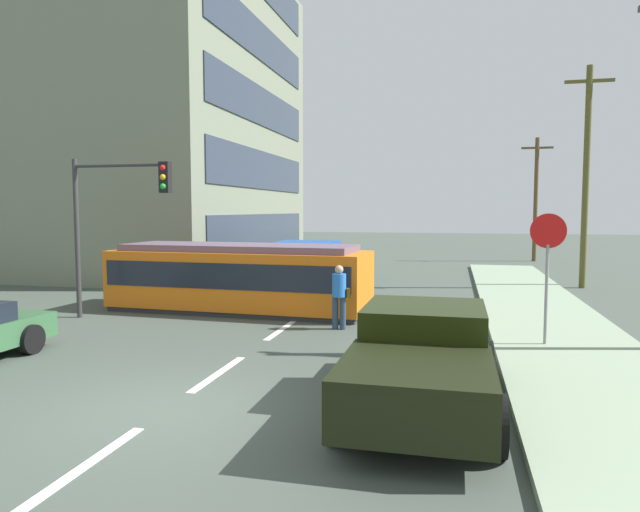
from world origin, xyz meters
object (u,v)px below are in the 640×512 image
stop_sign (548,251)px  utility_pole_far (536,197)px  streetcar_tram (239,276)px  pickup_truck_parked (422,358)px  utility_pole_mid (586,174)px  pedestrian_crossing (339,293)px  city_bus (297,263)px  traffic_light_mast (115,206)px

stop_sign → utility_pole_far: 23.45m
streetcar_tram → pickup_truck_parked: 9.60m
streetcar_tram → utility_pole_mid: size_ratio=0.93×
pedestrian_crossing → pickup_truck_parked: (2.42, -5.56, -0.15)m
utility_pole_far → pickup_truck_parked: bearing=-100.7°
city_bus → pickup_truck_parked: city_bus is taller
streetcar_tram → pedestrian_crossing: size_ratio=4.80×
city_bus → utility_pole_far: bearing=54.0°
pedestrian_crossing → pickup_truck_parked: size_ratio=0.33×
traffic_light_mast → utility_pole_mid: size_ratio=0.52×
pedestrian_crossing → stop_sign: bearing=-13.2°
pedestrian_crossing → stop_sign: stop_sign is taller
city_bus → pedestrian_crossing: size_ratio=3.52×
stop_sign → pedestrian_crossing: bearing=166.8°
pickup_truck_parked → pedestrian_crossing: bearing=113.5°
pickup_truck_parked → stop_sign: stop_sign is taller
pedestrian_crossing → stop_sign: size_ratio=0.58×
pickup_truck_parked → stop_sign: 5.24m
pedestrian_crossing → traffic_light_mast: bearing=-179.0°
traffic_light_mast → city_bus: bearing=66.3°
streetcar_tram → traffic_light_mast: size_ratio=1.77×
streetcar_tram → utility_pole_far: utility_pole_far is taller
utility_pole_mid → utility_pole_far: 12.18m
pickup_truck_parked → traffic_light_mast: (-8.79, 5.44, 2.41)m
pickup_truck_parked → utility_pole_far: size_ratio=0.68×
pedestrian_crossing → utility_pole_mid: 13.15m
streetcar_tram → utility_pole_mid: utility_pole_mid is taller
stop_sign → pickup_truck_parked: bearing=-119.0°
pickup_truck_parked → stop_sign: size_ratio=1.74×
streetcar_tram → pickup_truck_parked: streetcar_tram is taller
traffic_light_mast → utility_pole_mid: bearing=35.2°
traffic_light_mast → pickup_truck_parked: bearing=-31.8°
stop_sign → utility_pole_mid: 11.69m
pedestrian_crossing → pickup_truck_parked: pedestrian_crossing is taller
stop_sign → streetcar_tram: bearing=159.6°
stop_sign → utility_pole_mid: bearing=74.8°
pickup_truck_parked → stop_sign: (2.45, 4.41, 1.40)m
streetcar_tram → city_bus: 5.28m
pickup_truck_parked → city_bus: bearing=113.4°
streetcar_tram → city_bus: (0.38, 5.27, -0.04)m
city_bus → traffic_light_mast: 8.34m
pedestrian_crossing → pickup_truck_parked: 6.06m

